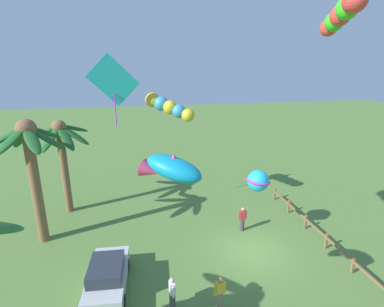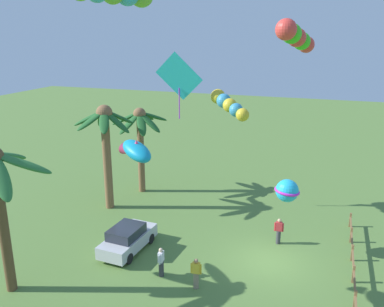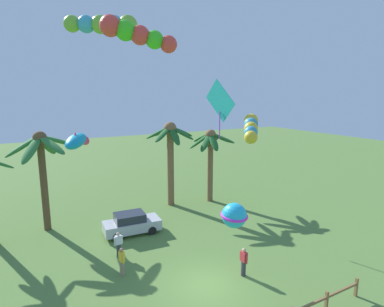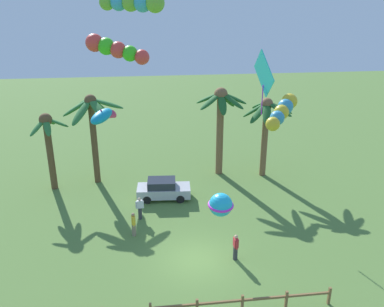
% 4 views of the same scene
% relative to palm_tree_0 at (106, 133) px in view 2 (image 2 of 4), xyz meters
% --- Properties ---
extents(ground_plane, '(120.00, 120.00, 0.00)m').
position_rel_palm_tree_0_xyz_m(ground_plane, '(-3.56, -11.83, -5.43)').
color(ground_plane, '#567A38').
extents(palm_tree_0, '(4.19, 4.06, 7.38)m').
position_rel_palm_tree_0_xyz_m(palm_tree_0, '(0.00, 0.00, 0.00)').
color(palm_tree_0, brown).
rests_on(palm_tree_0, ground).
extents(palm_tree_3, '(4.08, 4.18, 6.63)m').
position_rel_palm_tree_0_xyz_m(palm_tree_3, '(3.59, -0.82, -0.41)').
color(palm_tree_3, brown).
rests_on(palm_tree_3, ground).
extents(rail_fence, '(13.00, 0.12, 0.95)m').
position_rel_palm_tree_0_xyz_m(rail_fence, '(-4.10, -16.10, -4.85)').
color(rail_fence, brown).
rests_on(rail_fence, ground).
extents(parked_car_0, '(4.01, 1.97, 1.51)m').
position_rel_palm_tree_0_xyz_m(parked_car_0, '(-4.98, -4.05, -4.68)').
color(parked_car_0, '#BCBCC1').
rests_on(parked_car_0, ground).
extents(spectator_0, '(0.55, 0.26, 1.59)m').
position_rel_palm_tree_0_xyz_m(spectator_0, '(-6.70, -6.86, -4.62)').
color(spectator_0, '#38383D').
rests_on(spectator_0, ground).
extents(spectator_1, '(0.27, 0.55, 1.59)m').
position_rel_palm_tree_0_xyz_m(spectator_1, '(-7.09, -8.86, -4.62)').
color(spectator_1, gray).
rests_on(spectator_1, ground).
extents(spectator_2, '(0.26, 0.55, 1.59)m').
position_rel_palm_tree_0_xyz_m(spectator_2, '(-1.35, -12.05, -4.62)').
color(spectator_2, '#38383D').
rests_on(spectator_2, ground).
extents(kite_tube_0, '(2.71, 1.30, 1.27)m').
position_rel_palm_tree_0_xyz_m(kite_tube_0, '(-7.25, -12.78, 6.39)').
color(kite_tube_0, '#E53D35').
extents(kite_fish_2, '(1.81, 2.16, 1.05)m').
position_rel_palm_tree_0_xyz_m(kite_fish_2, '(-8.64, -6.67, 1.76)').
color(kite_fish_2, '#1190BD').
extents(kite_tube_3, '(2.61, 2.99, 1.72)m').
position_rel_palm_tree_0_xyz_m(kite_tube_3, '(2.25, -7.91, 2.06)').
color(kite_tube_3, gold).
extents(kite_ball_4, '(1.54, 1.55, 1.25)m').
position_rel_palm_tree_0_xyz_m(kite_ball_4, '(-2.36, -12.45, -1.66)').
color(kite_ball_4, '#22B8EB').
extents(kite_diamond_5, '(0.51, 3.16, 4.44)m').
position_rel_palm_tree_0_xyz_m(kite_diamond_5, '(1.96, -4.61, 3.72)').
color(kite_diamond_5, '#26C4BE').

